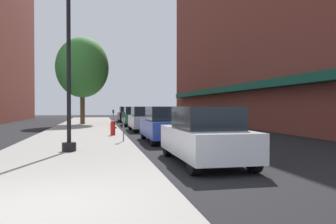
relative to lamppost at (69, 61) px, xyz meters
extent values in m
plane|color=black|center=(4.03, 11.37, -3.20)|extent=(90.00, 90.00, 0.00)
cube|color=gray|center=(0.03, 12.37, -3.14)|extent=(4.80, 50.00, 0.12)
cube|color=brown|center=(15.03, 15.37, 7.82)|extent=(6.00, 40.00, 22.04)
cube|color=#144C38|center=(11.68, 15.37, -0.10)|extent=(0.90, 34.00, 0.50)
cylinder|color=black|center=(0.00, 0.00, -2.93)|extent=(0.48, 0.48, 0.30)
cylinder|color=black|center=(0.00, 0.00, -0.18)|extent=(0.14, 0.14, 5.20)
cylinder|color=red|center=(1.75, 6.34, -2.77)|extent=(0.26, 0.26, 0.62)
sphere|color=red|center=(1.75, 6.34, -2.41)|extent=(0.24, 0.24, 0.24)
cylinder|color=red|center=(1.89, 6.34, -2.68)|extent=(0.12, 0.10, 0.10)
cylinder|color=slate|center=(2.08, 13.41, -2.56)|extent=(0.06, 0.06, 1.05)
cube|color=#33383D|center=(2.08, 13.41, -1.90)|extent=(0.14, 0.09, 0.26)
cylinder|color=slate|center=(2.08, 2.99, -2.56)|extent=(0.06, 0.06, 1.05)
cube|color=#33383D|center=(2.08, 2.99, -1.90)|extent=(0.14, 0.09, 0.26)
cylinder|color=#4C3823|center=(-0.39, 18.74, -1.45)|extent=(0.40, 0.40, 3.27)
ellipsoid|color=#387F33|center=(-0.39, 18.74, 1.92)|extent=(4.61, 4.61, 5.30)
cylinder|color=black|center=(3.25, -1.03, -2.88)|extent=(0.22, 0.64, 0.64)
cylinder|color=black|center=(4.81, -1.03, -2.88)|extent=(0.22, 0.64, 0.64)
cylinder|color=black|center=(3.25, -4.23, -2.88)|extent=(0.22, 0.64, 0.64)
cylinder|color=black|center=(4.81, -4.23, -2.88)|extent=(0.22, 0.64, 0.64)
cube|color=silver|center=(4.03, -2.63, -2.56)|extent=(1.80, 4.30, 0.76)
cube|color=black|center=(4.03, -2.78, -1.86)|extent=(1.56, 2.20, 0.64)
cylinder|color=black|center=(3.25, 5.10, -2.88)|extent=(0.22, 0.64, 0.64)
cylinder|color=black|center=(4.81, 5.10, -2.88)|extent=(0.22, 0.64, 0.64)
cylinder|color=black|center=(3.25, 1.90, -2.88)|extent=(0.22, 0.64, 0.64)
cylinder|color=black|center=(4.81, 1.90, -2.88)|extent=(0.22, 0.64, 0.64)
cube|color=#1E389E|center=(4.03, 3.50, -2.56)|extent=(1.80, 4.30, 0.76)
cube|color=black|center=(4.03, 3.35, -1.86)|extent=(1.56, 2.20, 0.64)
cylinder|color=black|center=(3.25, 12.44, -2.88)|extent=(0.22, 0.64, 0.64)
cylinder|color=black|center=(4.81, 12.44, -2.88)|extent=(0.22, 0.64, 0.64)
cylinder|color=black|center=(3.25, 9.24, -2.88)|extent=(0.22, 0.64, 0.64)
cylinder|color=black|center=(4.81, 9.24, -2.88)|extent=(0.22, 0.64, 0.64)
cube|color=#B2B2BA|center=(4.03, 10.84, -2.56)|extent=(1.80, 4.30, 0.76)
cube|color=black|center=(4.03, 10.69, -1.86)|extent=(1.56, 2.20, 0.64)
cylinder|color=black|center=(3.25, 19.23, -2.88)|extent=(0.22, 0.64, 0.64)
cylinder|color=black|center=(4.81, 19.23, -2.88)|extent=(0.22, 0.64, 0.64)
cylinder|color=black|center=(3.25, 16.03, -2.88)|extent=(0.22, 0.64, 0.64)
cylinder|color=black|center=(4.81, 16.03, -2.88)|extent=(0.22, 0.64, 0.64)
cube|color=#196638|center=(4.03, 17.63, -2.56)|extent=(1.80, 4.30, 0.76)
cube|color=black|center=(4.03, 17.48, -1.86)|extent=(1.56, 2.20, 0.64)
cylinder|color=black|center=(3.25, 26.45, -2.88)|extent=(0.22, 0.64, 0.64)
cylinder|color=black|center=(4.81, 26.45, -2.88)|extent=(0.22, 0.64, 0.64)
cylinder|color=black|center=(3.25, 23.25, -2.88)|extent=(0.22, 0.64, 0.64)
cylinder|color=black|center=(4.81, 23.25, -2.88)|extent=(0.22, 0.64, 0.64)
cube|color=black|center=(4.03, 24.85, -2.56)|extent=(1.80, 4.30, 0.76)
cube|color=black|center=(4.03, 24.70, -1.86)|extent=(1.56, 2.20, 0.64)
camera|label=1|loc=(0.99, -12.05, -1.55)|focal=36.17mm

